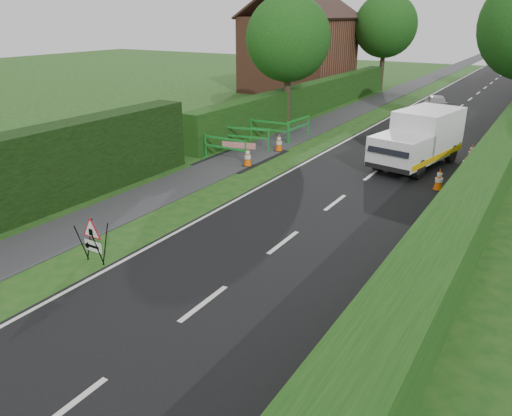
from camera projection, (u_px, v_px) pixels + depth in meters
The scene contains 21 objects.
ground at pixel (84, 293), 10.84m from camera, with size 120.00×120.00×0.00m, color #174714.
road_surface at pixel (476, 95), 37.49m from camera, with size 6.00×90.00×0.02m, color black.
footpath at pixel (403, 89), 40.16m from camera, with size 2.00×90.00×0.02m, color #2D2D30.
hedge_west_far at pixel (311, 112), 30.78m from camera, with size 1.00×24.00×1.80m, color #14380F.
hedge_east at pixel (502, 162), 20.43m from camera, with size 1.20×50.00×1.50m, color #14380F.
house_west at pixel (299, 53), 38.52m from camera, with size 7.50×7.40×7.88m.
tree_nw at pixel (288, 39), 25.77m from camera, with size 4.40×4.40×6.70m.
tree_fw at pixel (385, 26), 38.39m from camera, with size 4.80×4.80×7.24m.
triangle_sign at pixel (91, 237), 11.91m from camera, with size 0.69×0.69×1.00m.
works_van at pixel (420, 137), 19.58m from camera, with size 2.69×4.98×2.15m.
traffic_cone_0 at pixel (439, 179), 17.02m from camera, with size 0.38×0.38×0.79m.
traffic_cone_1 at pixel (464, 166), 18.48m from camera, with size 0.38×0.38×0.79m.
traffic_cone_2 at pixel (472, 153), 20.24m from camera, with size 0.38×0.38×0.79m.
traffic_cone_3 at pixel (248, 157), 19.76m from camera, with size 0.38×0.38×0.79m.
traffic_cone_4 at pixel (279, 142), 21.95m from camera, with size 0.38×0.38×0.79m.
ped_barrier_0 at pixel (225, 146), 20.41m from camera, with size 2.06×0.35×1.00m.
ped_barrier_1 at pixel (247, 135), 22.21m from camera, with size 2.09×0.78×1.00m.
ped_barrier_2 at pixel (270, 128), 23.58m from camera, with size 2.07×0.43×1.00m.
ped_barrier_3 at pixel (298, 125), 24.17m from camera, with size 0.48×2.08×1.00m.
redwhite_plank at pixel (239, 155), 21.40m from camera, with size 1.50×0.04×0.25m, color red.
hatchback_car at pixel (437, 104), 30.36m from camera, with size 1.28×3.18×1.08m, color silver.
Camera 1 is at (8.10, -6.11, 5.66)m, focal length 35.00 mm.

